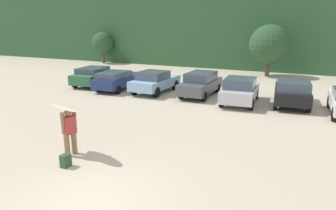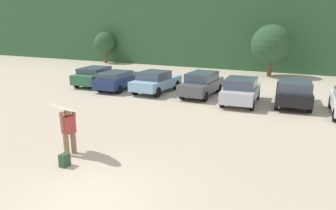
{
  "view_description": "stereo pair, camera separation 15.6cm",
  "coord_description": "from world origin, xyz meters",
  "px_view_note": "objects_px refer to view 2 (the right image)",
  "views": [
    {
      "loc": [
        5.23,
        -6.04,
        4.76
      ],
      "look_at": [
        -0.87,
        6.85,
        1.02
      ],
      "focal_mm": 33.44,
      "sensor_mm": 36.0,
      "label": 1
    },
    {
      "loc": [
        5.37,
        -5.98,
        4.76
      ],
      "look_at": [
        -0.87,
        6.85,
        1.02
      ],
      "focal_mm": 33.44,
      "sensor_mm": 36.0,
      "label": 2
    }
  ],
  "objects_px": {
    "parked_car_navy": "(120,79)",
    "backpack_dropped": "(65,160)",
    "parked_car_sky_blue": "(156,81)",
    "parked_car_dark_gray": "(202,84)",
    "parked_car_forest_green": "(95,76)",
    "person_adult": "(69,129)",
    "parked_car_silver": "(241,90)",
    "surfboard_cream": "(64,107)",
    "parked_car_black": "(293,92)"
  },
  "relations": [
    {
      "from": "parked_car_silver",
      "to": "parked_car_forest_green",
      "type": "bearing_deg",
      "value": 81.73
    },
    {
      "from": "parked_car_sky_blue",
      "to": "surfboard_cream",
      "type": "xyz_separation_m",
      "value": [
        2.11,
        -10.97,
        1.03
      ]
    },
    {
      "from": "parked_car_sky_blue",
      "to": "parked_car_black",
      "type": "relative_size",
      "value": 1.01
    },
    {
      "from": "parked_car_navy",
      "to": "parked_car_silver",
      "type": "distance_m",
      "value": 9.12
    },
    {
      "from": "parked_car_dark_gray",
      "to": "parked_car_silver",
      "type": "relative_size",
      "value": 1.03
    },
    {
      "from": "parked_car_navy",
      "to": "backpack_dropped",
      "type": "relative_size",
      "value": 10.73
    },
    {
      "from": "parked_car_sky_blue",
      "to": "parked_car_navy",
      "type": "bearing_deg",
      "value": 94.81
    },
    {
      "from": "parked_car_sky_blue",
      "to": "parked_car_silver",
      "type": "height_order",
      "value": "parked_car_silver"
    },
    {
      "from": "backpack_dropped",
      "to": "person_adult",
      "type": "bearing_deg",
      "value": 121.91
    },
    {
      "from": "surfboard_cream",
      "to": "backpack_dropped",
      "type": "relative_size",
      "value": 4.62
    },
    {
      "from": "person_adult",
      "to": "backpack_dropped",
      "type": "distance_m",
      "value": 1.27
    },
    {
      "from": "parked_car_navy",
      "to": "backpack_dropped",
      "type": "distance_m",
      "value": 13.01
    },
    {
      "from": "parked_car_sky_blue",
      "to": "surfboard_cream",
      "type": "bearing_deg",
      "value": -167.2
    },
    {
      "from": "parked_car_sky_blue",
      "to": "parked_car_forest_green",
      "type": "bearing_deg",
      "value": 89.58
    },
    {
      "from": "parked_car_navy",
      "to": "person_adult",
      "type": "bearing_deg",
      "value": -157.17
    },
    {
      "from": "parked_car_black",
      "to": "surfboard_cream",
      "type": "relative_size",
      "value": 2.08
    },
    {
      "from": "parked_car_forest_green",
      "to": "backpack_dropped",
      "type": "xyz_separation_m",
      "value": [
        8.27,
        -12.04,
        -0.55
      ]
    },
    {
      "from": "parked_car_sky_blue",
      "to": "parked_car_black",
      "type": "height_order",
      "value": "parked_car_black"
    },
    {
      "from": "parked_car_navy",
      "to": "parked_car_silver",
      "type": "relative_size",
      "value": 1.12
    },
    {
      "from": "parked_car_navy",
      "to": "person_adult",
      "type": "distance_m",
      "value": 12.0
    },
    {
      "from": "parked_car_forest_green",
      "to": "parked_car_black",
      "type": "distance_m",
      "value": 14.55
    },
    {
      "from": "parked_car_forest_green",
      "to": "backpack_dropped",
      "type": "relative_size",
      "value": 9.38
    },
    {
      "from": "parked_car_forest_green",
      "to": "parked_car_black",
      "type": "relative_size",
      "value": 0.97
    },
    {
      "from": "parked_car_navy",
      "to": "person_adult",
      "type": "relative_size",
      "value": 2.72
    },
    {
      "from": "parked_car_sky_blue",
      "to": "parked_car_dark_gray",
      "type": "distance_m",
      "value": 3.28
    },
    {
      "from": "parked_car_dark_gray",
      "to": "surfboard_cream",
      "type": "xyz_separation_m",
      "value": [
        -1.14,
        -11.42,
        1.01
      ]
    },
    {
      "from": "parked_car_dark_gray",
      "to": "parked_car_forest_green",
      "type": "bearing_deg",
      "value": 92.01
    },
    {
      "from": "parked_car_black",
      "to": "person_adult",
      "type": "relative_size",
      "value": 2.44
    },
    {
      "from": "parked_car_silver",
      "to": "parked_car_navy",
      "type": "bearing_deg",
      "value": 83.0
    },
    {
      "from": "parked_car_dark_gray",
      "to": "person_adult",
      "type": "xyz_separation_m",
      "value": [
        -1.02,
        -11.41,
        0.17
      ]
    },
    {
      "from": "parked_car_dark_gray",
      "to": "parked_car_silver",
      "type": "bearing_deg",
      "value": -108.79
    },
    {
      "from": "person_adult",
      "to": "surfboard_cream",
      "type": "bearing_deg",
      "value": 18.96
    },
    {
      "from": "parked_car_black",
      "to": "person_adult",
      "type": "bearing_deg",
      "value": 142.41
    },
    {
      "from": "parked_car_navy",
      "to": "surfboard_cream",
      "type": "xyz_separation_m",
      "value": [
        5.09,
        -10.82,
        1.1
      ]
    },
    {
      "from": "parked_car_sky_blue",
      "to": "surfboard_cream",
      "type": "distance_m",
      "value": 11.22
    },
    {
      "from": "parked_car_forest_green",
      "to": "parked_car_silver",
      "type": "height_order",
      "value": "parked_car_silver"
    },
    {
      "from": "parked_car_forest_green",
      "to": "parked_car_silver",
      "type": "distance_m",
      "value": 11.67
    },
    {
      "from": "parked_car_forest_green",
      "to": "parked_car_dark_gray",
      "type": "bearing_deg",
      "value": -95.12
    },
    {
      "from": "parked_car_forest_green",
      "to": "parked_car_silver",
      "type": "xyz_separation_m",
      "value": [
        11.64,
        -0.79,
        0.05
      ]
    },
    {
      "from": "parked_car_navy",
      "to": "parked_car_black",
      "type": "distance_m",
      "value": 12.02
    },
    {
      "from": "parked_car_sky_blue",
      "to": "person_adult",
      "type": "distance_m",
      "value": 11.19
    },
    {
      "from": "parked_car_black",
      "to": "surfboard_cream",
      "type": "distance_m",
      "value": 13.15
    },
    {
      "from": "parked_car_dark_gray",
      "to": "parked_car_silver",
      "type": "distance_m",
      "value": 3.06
    },
    {
      "from": "parked_car_sky_blue",
      "to": "parked_car_dark_gray",
      "type": "relative_size",
      "value": 0.99
    },
    {
      "from": "parked_car_forest_green",
      "to": "parked_car_black",
      "type": "xyz_separation_m",
      "value": [
        14.55,
        -0.06,
        0.06
      ]
    },
    {
      "from": "surfboard_cream",
      "to": "backpack_dropped",
      "type": "height_order",
      "value": "surfboard_cream"
    },
    {
      "from": "parked_car_forest_green",
      "to": "person_adult",
      "type": "relative_size",
      "value": 2.38
    },
    {
      "from": "parked_car_dark_gray",
      "to": "surfboard_cream",
      "type": "bearing_deg",
      "value": 174.85
    },
    {
      "from": "parked_car_navy",
      "to": "parked_car_sky_blue",
      "type": "xyz_separation_m",
      "value": [
        2.97,
        0.15,
        0.07
      ]
    },
    {
      "from": "parked_car_navy",
      "to": "parked_car_sky_blue",
      "type": "bearing_deg",
      "value": -89.97
    }
  ]
}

